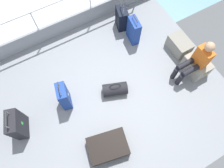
{
  "coord_description": "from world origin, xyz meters",
  "views": [
    {
      "loc": [
        1.4,
        -0.71,
        4.32
      ],
      "look_at": [
        -0.17,
        0.17,
        0.25
      ],
      "focal_mm": 32.68,
      "sensor_mm": 36.0,
      "label": 1
    }
  ],
  "objects_px": {
    "suitcase_0": "(108,147)",
    "suitcase_1": "(64,96)",
    "cargo_crate_1": "(196,66)",
    "duffel_bag": "(115,89)",
    "suitcase_4": "(134,31)",
    "suitcase_3": "(122,18)",
    "cargo_crate_0": "(179,45)",
    "suitcase_2": "(17,125)",
    "passenger_seated": "(196,61)"
  },
  "relations": [
    {
      "from": "cargo_crate_0",
      "to": "suitcase_1",
      "type": "relative_size",
      "value": 0.72
    },
    {
      "from": "cargo_crate_0",
      "to": "suitcase_1",
      "type": "bearing_deg",
      "value": -91.31
    },
    {
      "from": "cargo_crate_1",
      "to": "duffel_bag",
      "type": "bearing_deg",
      "value": -102.6
    },
    {
      "from": "passenger_seated",
      "to": "suitcase_4",
      "type": "height_order",
      "value": "passenger_seated"
    },
    {
      "from": "suitcase_0",
      "to": "suitcase_2",
      "type": "xyz_separation_m",
      "value": [
        -1.21,
        -1.36,
        0.21
      ]
    },
    {
      "from": "cargo_crate_1",
      "to": "suitcase_2",
      "type": "height_order",
      "value": "suitcase_2"
    },
    {
      "from": "suitcase_1",
      "to": "suitcase_3",
      "type": "height_order",
      "value": "suitcase_1"
    },
    {
      "from": "cargo_crate_0",
      "to": "suitcase_0",
      "type": "bearing_deg",
      "value": -65.22
    },
    {
      "from": "cargo_crate_1",
      "to": "suitcase_2",
      "type": "xyz_separation_m",
      "value": [
        -0.64,
        -4.01,
        0.14
      ]
    },
    {
      "from": "suitcase_0",
      "to": "suitcase_1",
      "type": "xyz_separation_m",
      "value": [
        -1.3,
        -0.32,
        0.22
      ]
    },
    {
      "from": "cargo_crate_0",
      "to": "suitcase_0",
      "type": "height_order",
      "value": "cargo_crate_0"
    },
    {
      "from": "suitcase_1",
      "to": "duffel_bag",
      "type": "height_order",
      "value": "suitcase_1"
    },
    {
      "from": "suitcase_3",
      "to": "cargo_crate_1",
      "type": "bearing_deg",
      "value": 23.08
    },
    {
      "from": "suitcase_2",
      "to": "suitcase_3",
      "type": "xyz_separation_m",
      "value": [
        -1.33,
        3.17,
        -0.05
      ]
    },
    {
      "from": "suitcase_2",
      "to": "duffel_bag",
      "type": "relative_size",
      "value": 1.38
    },
    {
      "from": "passenger_seated",
      "to": "suitcase_4",
      "type": "distance_m",
      "value": 1.63
    },
    {
      "from": "cargo_crate_0",
      "to": "suitcase_0",
      "type": "distance_m",
      "value": 2.94
    },
    {
      "from": "suitcase_4",
      "to": "suitcase_3",
      "type": "bearing_deg",
      "value": -175.33
    },
    {
      "from": "cargo_crate_0",
      "to": "suitcase_1",
      "type": "xyz_separation_m",
      "value": [
        -0.07,
        -2.98,
        0.18
      ]
    },
    {
      "from": "duffel_bag",
      "to": "suitcase_2",
      "type": "bearing_deg",
      "value": -95.84
    },
    {
      "from": "suitcase_2",
      "to": "suitcase_4",
      "type": "distance_m",
      "value": 3.32
    },
    {
      "from": "passenger_seated",
      "to": "suitcase_3",
      "type": "bearing_deg",
      "value": -161.56
    },
    {
      "from": "suitcase_0",
      "to": "suitcase_2",
      "type": "distance_m",
      "value": 1.83
    },
    {
      "from": "duffel_bag",
      "to": "cargo_crate_1",
      "type": "bearing_deg",
      "value": 77.4
    },
    {
      "from": "cargo_crate_1",
      "to": "passenger_seated",
      "type": "relative_size",
      "value": 0.56
    },
    {
      "from": "cargo_crate_1",
      "to": "suitcase_4",
      "type": "height_order",
      "value": "suitcase_4"
    },
    {
      "from": "cargo_crate_1",
      "to": "suitcase_1",
      "type": "distance_m",
      "value": 3.06
    },
    {
      "from": "suitcase_3",
      "to": "duffel_bag",
      "type": "bearing_deg",
      "value": -34.81
    },
    {
      "from": "cargo_crate_1",
      "to": "suitcase_1",
      "type": "bearing_deg",
      "value": -103.85
    },
    {
      "from": "suitcase_0",
      "to": "suitcase_3",
      "type": "relative_size",
      "value": 1.11
    },
    {
      "from": "passenger_seated",
      "to": "duffel_bag",
      "type": "bearing_deg",
      "value": -103.89
    },
    {
      "from": "passenger_seated",
      "to": "suitcase_1",
      "type": "distance_m",
      "value": 2.88
    },
    {
      "from": "suitcase_1",
      "to": "suitcase_4",
      "type": "relative_size",
      "value": 1.1
    },
    {
      "from": "cargo_crate_1",
      "to": "suitcase_0",
      "type": "bearing_deg",
      "value": -77.9
    },
    {
      "from": "suitcase_1",
      "to": "suitcase_2",
      "type": "height_order",
      "value": "suitcase_1"
    },
    {
      "from": "passenger_seated",
      "to": "suitcase_3",
      "type": "xyz_separation_m",
      "value": [
        -1.98,
        -0.66,
        -0.29
      ]
    },
    {
      "from": "cargo_crate_1",
      "to": "suitcase_0",
      "type": "height_order",
      "value": "cargo_crate_1"
    },
    {
      "from": "suitcase_4",
      "to": "suitcase_2",
      "type": "bearing_deg",
      "value": -75.33
    },
    {
      "from": "cargo_crate_0",
      "to": "suitcase_2",
      "type": "relative_size",
      "value": 0.72
    },
    {
      "from": "passenger_seated",
      "to": "suitcase_4",
      "type": "bearing_deg",
      "value": -157.35
    },
    {
      "from": "cargo_crate_0",
      "to": "duffel_bag",
      "type": "xyz_separation_m",
      "value": [
        0.23,
        -1.94,
        -0.03
      ]
    },
    {
      "from": "duffel_bag",
      "to": "suitcase_1",
      "type": "bearing_deg",
      "value": -106.11
    },
    {
      "from": "passenger_seated",
      "to": "suitcase_2",
      "type": "relative_size",
      "value": 1.3
    },
    {
      "from": "suitcase_2",
      "to": "suitcase_3",
      "type": "bearing_deg",
      "value": 112.85
    },
    {
      "from": "duffel_bag",
      "to": "suitcase_0",
      "type": "bearing_deg",
      "value": -36.18
    },
    {
      "from": "cargo_crate_1",
      "to": "suitcase_1",
      "type": "height_order",
      "value": "suitcase_1"
    },
    {
      "from": "suitcase_2",
      "to": "suitcase_4",
      "type": "relative_size",
      "value": 1.1
    },
    {
      "from": "cargo_crate_1",
      "to": "duffel_bag",
      "type": "height_order",
      "value": "duffel_bag"
    },
    {
      "from": "passenger_seated",
      "to": "suitcase_2",
      "type": "bearing_deg",
      "value": -99.54
    },
    {
      "from": "cargo_crate_1",
      "to": "duffel_bag",
      "type": "xyz_separation_m",
      "value": [
        -0.43,
        -1.92,
        -0.05
      ]
    }
  ]
}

